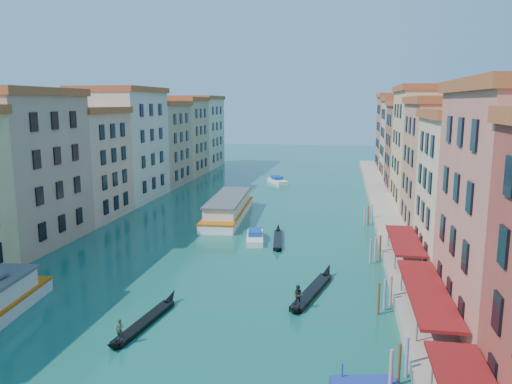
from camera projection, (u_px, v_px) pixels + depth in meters
left_bank_palazzos at (107, 151)px, 87.71m from camera, size 12.80×128.40×21.00m
right_bank_palazzos at (439, 157)px, 78.46m from camera, size 12.80×128.40×21.00m
quay at (384, 212)px, 81.47m from camera, size 4.00×140.00×1.00m
restaurant_awnings at (428, 293)px, 40.29m from camera, size 3.20×44.55×3.12m
mooring_poles_right at (382, 285)px, 46.73m from camera, size 1.44×54.24×3.20m
vaporetto_far at (229, 208)px, 80.08m from camera, size 6.47×22.88×3.36m
gondola_fore at (145, 320)px, 41.34m from camera, size 2.35×11.33×2.26m
gondola_right at (311, 290)px, 47.73m from camera, size 4.02×12.56×2.54m
gondola_far at (278, 239)px, 66.30m from camera, size 2.25×11.60×1.64m
motorboat_mid at (255, 237)px, 66.40m from camera, size 3.24×7.04×1.40m
motorboat_far at (277, 180)px, 113.88m from camera, size 5.60×7.63×1.54m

